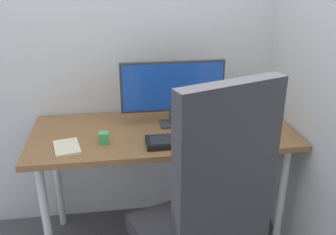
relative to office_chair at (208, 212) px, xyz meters
name	(u,v)px	position (x,y,z in m)	size (l,w,h in m)	color
wall_back	(155,0)	(-0.11, 0.94, 0.78)	(2.71, 0.04, 2.80)	silver
wall_side_right	(326,8)	(0.64, 0.42, 0.78)	(0.04, 1.87, 2.80)	silver
desk	(163,142)	(-0.11, 0.60, 0.04)	(1.44, 0.61, 0.74)	brown
office_chair	(208,212)	(0.00, 0.00, 0.00)	(0.61, 0.62, 1.23)	black
monitor	(173,88)	(-0.04, 0.68, 0.33)	(0.58, 0.11, 0.37)	#333338
keyboard	(191,140)	(0.01, 0.43, 0.13)	(0.47, 0.14, 0.03)	black
mouse	(252,134)	(0.35, 0.45, 0.13)	(0.06, 0.10, 0.03)	slate
pen_holder	(243,113)	(0.37, 0.66, 0.17)	(0.09, 0.09, 0.18)	gray
notebook	(67,147)	(-0.62, 0.46, 0.12)	(0.12, 0.17, 0.01)	beige
desk_clamp_accessory	(104,138)	(-0.43, 0.49, 0.15)	(0.05, 0.05, 0.06)	#3FAD59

